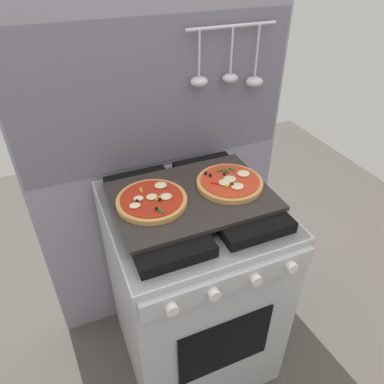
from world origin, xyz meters
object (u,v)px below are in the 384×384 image
at_px(pizza_left, 152,200).
at_px(pizza_right, 230,182).
at_px(stove, 192,284).
at_px(baking_tray, 192,196).

bearing_deg(pizza_left, pizza_right, -1.16).
xyz_separation_m(stove, pizza_left, (-0.14, 0.01, 0.48)).
xyz_separation_m(baking_tray, pizza_left, (-0.14, 0.01, 0.02)).
distance_m(stove, baking_tray, 0.46).
xyz_separation_m(baking_tray, pizza_right, (0.15, 0.00, 0.02)).
distance_m(stove, pizza_left, 0.50).
relative_size(baking_tray, pizza_right, 2.29).
height_order(baking_tray, pizza_right, pizza_right).
bearing_deg(pizza_right, stove, -178.96).
xyz_separation_m(stove, baking_tray, (0.00, 0.00, 0.46)).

